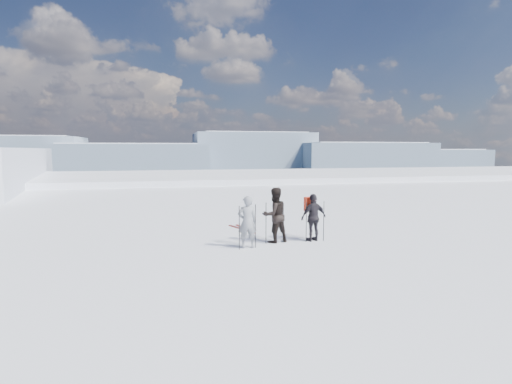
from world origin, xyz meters
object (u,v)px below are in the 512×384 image
Objects in this scene: skier_grey at (247,222)px; skier_dark at (275,215)px; skier_pack at (314,217)px; skis_loose at (243,229)px.

skier_dark is (0.99, 0.52, 0.09)m from skier_grey.
skier_grey is 1.03× the size of skier_pack.
skier_grey is 0.92× the size of skis_loose.
skier_grey is 0.90× the size of skier_dark.
skier_pack reaches higher than skis_loose.
skier_grey is at bearing -98.55° from skis_loose.
skier_dark is at bearing -75.48° from skis_loose.
skier_grey reaches higher than skier_pack.
skis_loose is at bearing -97.72° from skier_grey.
skis_loose is at bearing -91.31° from skier_dark.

